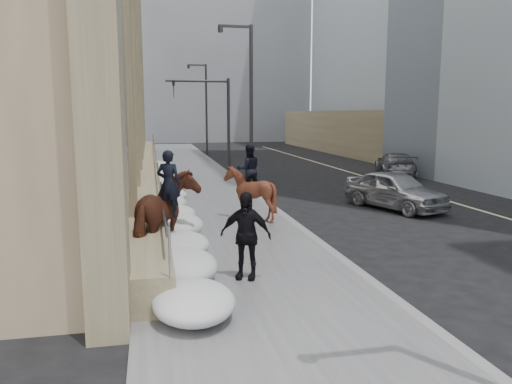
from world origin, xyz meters
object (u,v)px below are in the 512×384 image
mounted_horse_left (166,213)px  car_silver (395,190)px  car_grey (395,164)px  mounted_horse_right (249,189)px  pedestrian (246,235)px

mounted_horse_left → car_silver: (9.10, 5.28, -0.49)m
car_grey → mounted_horse_right: bearing=63.0°
pedestrian → car_silver: 10.49m
mounted_horse_right → pedestrian: size_ratio=1.33×
pedestrian → car_grey: size_ratio=0.40×
mounted_horse_left → car_silver: size_ratio=0.63×
mounted_horse_left → car_grey: 20.80m
mounted_horse_right → car_silver: bearing=-172.1°
mounted_horse_left → pedestrian: mounted_horse_left is taller
car_silver → car_grey: car_silver is taller
mounted_horse_right → car_silver: mounted_horse_right is taller
mounted_horse_left → pedestrian: size_ratio=1.43×
mounted_horse_right → car_silver: size_ratio=0.58×
mounted_horse_left → car_grey: size_ratio=0.58×
mounted_horse_left → car_grey: (14.23, 15.17, -0.54)m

